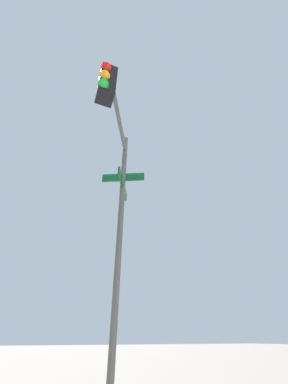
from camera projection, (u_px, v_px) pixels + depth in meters
traffic_signal_near at (115, 164)px, 4.30m from camera, size 1.50×2.58×5.63m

